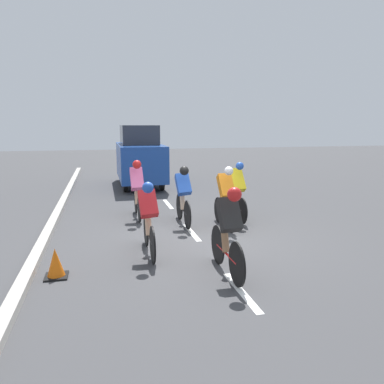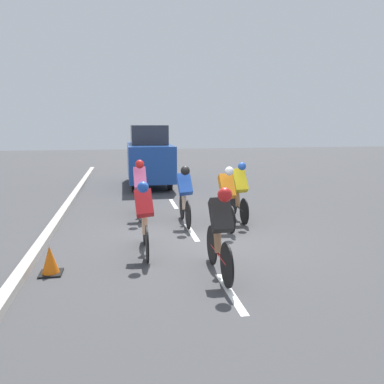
{
  "view_description": "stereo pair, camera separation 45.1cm",
  "coord_description": "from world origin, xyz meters",
  "px_view_note": "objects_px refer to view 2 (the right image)",
  "views": [
    {
      "loc": [
        1.94,
        7.65,
        2.46
      ],
      "look_at": [
        -0.01,
        -0.45,
        0.95
      ],
      "focal_mm": 35.0,
      "sensor_mm": 36.0,
      "label": 1
    },
    {
      "loc": [
        1.49,
        7.75,
        2.46
      ],
      "look_at": [
        -0.01,
        -0.45,
        0.95
      ],
      "focal_mm": 35.0,
      "sensor_mm": 36.0,
      "label": 2
    }
  ],
  "objects_px": {
    "cyclist_red": "(144,216)",
    "traffic_cone": "(50,261)",
    "cyclist_blue": "(185,194)",
    "cyclist_yellow": "(239,190)",
    "cyclist_pink": "(140,187)",
    "cyclist_black": "(220,229)",
    "cyclist_orange": "(226,196)",
    "support_car": "(149,156)"
  },
  "relations": [
    {
      "from": "cyclist_pink",
      "to": "traffic_cone",
      "type": "xyz_separation_m",
      "value": [
        1.66,
        3.61,
        -0.59
      ]
    },
    {
      "from": "cyclist_yellow",
      "to": "cyclist_orange",
      "type": "xyz_separation_m",
      "value": [
        0.52,
        0.67,
        -0.01
      ]
    },
    {
      "from": "cyclist_black",
      "to": "support_car",
      "type": "xyz_separation_m",
      "value": [
        0.48,
        -9.56,
        0.39
      ]
    },
    {
      "from": "cyclist_orange",
      "to": "cyclist_red",
      "type": "relative_size",
      "value": 0.94
    },
    {
      "from": "cyclist_red",
      "to": "traffic_cone",
      "type": "xyz_separation_m",
      "value": [
        1.61,
        0.7,
        -0.52
      ]
    },
    {
      "from": "cyclist_orange",
      "to": "cyclist_red",
      "type": "bearing_deg",
      "value": 36.12
    },
    {
      "from": "cyclist_yellow",
      "to": "traffic_cone",
      "type": "xyz_separation_m",
      "value": [
        4.14,
        2.84,
        -0.56
      ]
    },
    {
      "from": "cyclist_pink",
      "to": "support_car",
      "type": "height_order",
      "value": "support_car"
    },
    {
      "from": "traffic_cone",
      "to": "cyclist_orange",
      "type": "bearing_deg",
      "value": -149.08
    },
    {
      "from": "cyclist_blue",
      "to": "cyclist_pink",
      "type": "xyz_separation_m",
      "value": [
        1.04,
        -0.93,
        0.04
      ]
    },
    {
      "from": "cyclist_yellow",
      "to": "cyclist_orange",
      "type": "height_order",
      "value": "cyclist_yellow"
    },
    {
      "from": "cyclist_blue",
      "to": "cyclist_orange",
      "type": "distance_m",
      "value": 1.05
    },
    {
      "from": "cyclist_pink",
      "to": "cyclist_orange",
      "type": "bearing_deg",
      "value": 143.65
    },
    {
      "from": "cyclist_orange",
      "to": "cyclist_yellow",
      "type": "bearing_deg",
      "value": -128.04
    },
    {
      "from": "cyclist_black",
      "to": "cyclist_pink",
      "type": "bearing_deg",
      "value": -75.49
    },
    {
      "from": "cyclist_blue",
      "to": "cyclist_pink",
      "type": "distance_m",
      "value": 1.4
    },
    {
      "from": "cyclist_black",
      "to": "traffic_cone",
      "type": "height_order",
      "value": "cyclist_black"
    },
    {
      "from": "cyclist_yellow",
      "to": "cyclist_pink",
      "type": "height_order",
      "value": "cyclist_pink"
    },
    {
      "from": "cyclist_orange",
      "to": "support_car",
      "type": "relative_size",
      "value": 0.4
    },
    {
      "from": "cyclist_yellow",
      "to": "cyclist_orange",
      "type": "distance_m",
      "value": 0.85
    },
    {
      "from": "cyclist_blue",
      "to": "cyclist_yellow",
      "type": "bearing_deg",
      "value": -173.67
    },
    {
      "from": "cyclist_orange",
      "to": "cyclist_red",
      "type": "distance_m",
      "value": 2.49
    },
    {
      "from": "cyclist_red",
      "to": "traffic_cone",
      "type": "height_order",
      "value": "cyclist_red"
    },
    {
      "from": "cyclist_yellow",
      "to": "cyclist_black",
      "type": "distance_m",
      "value": 3.7
    },
    {
      "from": "cyclist_orange",
      "to": "cyclist_black",
      "type": "relative_size",
      "value": 0.95
    },
    {
      "from": "cyclist_pink",
      "to": "cyclist_blue",
      "type": "bearing_deg",
      "value": 138.26
    },
    {
      "from": "cyclist_pink",
      "to": "support_car",
      "type": "xyz_separation_m",
      "value": [
        -0.61,
        -5.37,
        0.37
      ]
    },
    {
      "from": "cyclist_blue",
      "to": "cyclist_red",
      "type": "distance_m",
      "value": 2.26
    },
    {
      "from": "cyclist_yellow",
      "to": "support_car",
      "type": "height_order",
      "value": "support_car"
    },
    {
      "from": "cyclist_blue",
      "to": "cyclist_red",
      "type": "bearing_deg",
      "value": 61.02
    },
    {
      "from": "cyclist_red",
      "to": "support_car",
      "type": "bearing_deg",
      "value": -94.6
    },
    {
      "from": "traffic_cone",
      "to": "cyclist_blue",
      "type": "bearing_deg",
      "value": -135.26
    },
    {
      "from": "cyclist_black",
      "to": "traffic_cone",
      "type": "relative_size",
      "value": 3.43
    },
    {
      "from": "cyclist_red",
      "to": "traffic_cone",
      "type": "bearing_deg",
      "value": 23.53
    },
    {
      "from": "cyclist_blue",
      "to": "cyclist_yellow",
      "type": "relative_size",
      "value": 1.01
    },
    {
      "from": "traffic_cone",
      "to": "cyclist_red",
      "type": "bearing_deg",
      "value": -156.47
    },
    {
      "from": "cyclist_pink",
      "to": "cyclist_red",
      "type": "height_order",
      "value": "cyclist_pink"
    },
    {
      "from": "cyclist_blue",
      "to": "cyclist_orange",
      "type": "relative_size",
      "value": 1.03
    },
    {
      "from": "cyclist_blue",
      "to": "cyclist_black",
      "type": "height_order",
      "value": "cyclist_black"
    },
    {
      "from": "cyclist_red",
      "to": "support_car",
      "type": "xyz_separation_m",
      "value": [
        -0.67,
        -8.27,
        0.44
      ]
    },
    {
      "from": "cyclist_orange",
      "to": "support_car",
      "type": "distance_m",
      "value": 6.95
    },
    {
      "from": "cyclist_pink",
      "to": "cyclist_red",
      "type": "distance_m",
      "value": 2.91
    }
  ]
}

